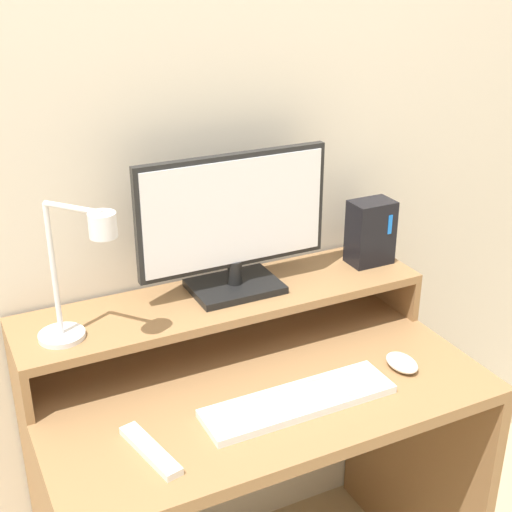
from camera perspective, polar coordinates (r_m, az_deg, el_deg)
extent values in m
cube|color=beige|center=(1.76, -4.92, 9.36)|extent=(6.00, 0.05, 2.50)
cube|color=olive|center=(1.68, 0.00, -10.17)|extent=(1.02, 0.60, 0.03)
cube|color=olive|center=(2.13, 12.41, -15.09)|extent=(0.03, 0.60, 0.73)
cube|color=olive|center=(1.68, -18.53, -8.84)|extent=(0.02, 0.25, 0.11)
cube|color=olive|center=(2.01, 10.60, -2.20)|extent=(0.02, 0.25, 0.11)
cube|color=olive|center=(1.75, -2.57, -3.48)|extent=(1.02, 0.25, 0.02)
cube|color=black|center=(1.77, -1.70, -2.44)|extent=(0.22, 0.16, 0.02)
cylinder|color=black|center=(1.75, -1.72, -1.30)|extent=(0.04, 0.04, 0.06)
cube|color=black|center=(1.69, -1.84, 3.61)|extent=(0.48, 0.02, 0.28)
cube|color=silver|center=(1.68, -1.69, 3.49)|extent=(0.46, 0.01, 0.26)
cylinder|color=silver|center=(1.62, -15.27, -6.15)|extent=(0.10, 0.10, 0.01)
cylinder|color=silver|center=(1.55, -15.89, -1.14)|extent=(0.01, 0.01, 0.30)
cylinder|color=silver|center=(1.45, -14.46, 3.74)|extent=(0.10, 0.11, 0.01)
cylinder|color=silver|center=(1.42, -12.17, 2.44)|extent=(0.06, 0.06, 0.05)
cube|color=black|center=(1.91, 9.15, 1.89)|extent=(0.11, 0.08, 0.17)
cube|color=#1972F2|center=(1.89, 10.68, 2.49)|extent=(0.01, 0.00, 0.05)
cube|color=white|center=(1.59, 3.44, -11.51)|extent=(0.44, 0.12, 0.02)
cube|color=silver|center=(1.59, 3.45, -11.35)|extent=(0.40, 0.09, 0.01)
ellipsoid|color=white|center=(1.74, 11.59, -8.36)|extent=(0.06, 0.09, 0.03)
cube|color=white|center=(1.47, -8.46, -15.13)|extent=(0.08, 0.19, 0.02)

